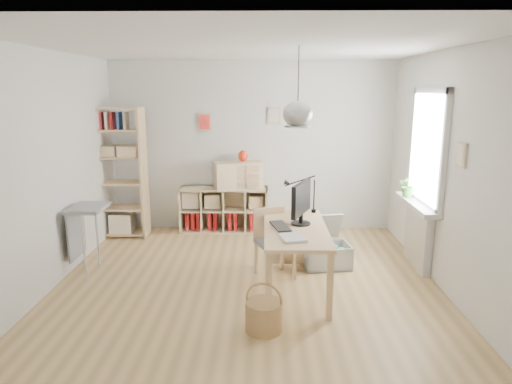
{
  "coord_description": "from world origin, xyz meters",
  "views": [
    {
      "loc": [
        0.2,
        -5.04,
        2.26
      ],
      "look_at": [
        0.1,
        0.3,
        1.05
      ],
      "focal_mm": 32.0,
      "sensor_mm": 36.0,
      "label": 1
    }
  ],
  "objects_px": {
    "cube_shelf": "(223,213)",
    "tall_bookshelf": "(118,167)",
    "chair": "(273,238)",
    "monitor": "(301,201)",
    "storage_chest": "(326,250)",
    "desk": "(295,235)",
    "drawer_chest": "(238,175)"
  },
  "relations": [
    {
      "from": "cube_shelf",
      "to": "tall_bookshelf",
      "type": "xyz_separation_m",
      "value": [
        -1.56,
        -0.28,
        0.79
      ]
    },
    {
      "from": "chair",
      "to": "monitor",
      "type": "xyz_separation_m",
      "value": [
        0.31,
        -0.3,
        0.55
      ]
    },
    {
      "from": "cube_shelf",
      "to": "tall_bookshelf",
      "type": "height_order",
      "value": "tall_bookshelf"
    },
    {
      "from": "cube_shelf",
      "to": "monitor",
      "type": "height_order",
      "value": "monitor"
    },
    {
      "from": "storage_chest",
      "to": "monitor",
      "type": "relative_size",
      "value": 1.39
    },
    {
      "from": "desk",
      "to": "tall_bookshelf",
      "type": "xyz_separation_m",
      "value": [
        -2.59,
        1.95,
        0.43
      ]
    },
    {
      "from": "cube_shelf",
      "to": "storage_chest",
      "type": "relative_size",
      "value": 1.87
    },
    {
      "from": "desk",
      "to": "tall_bookshelf",
      "type": "relative_size",
      "value": 0.75
    },
    {
      "from": "chair",
      "to": "monitor",
      "type": "height_order",
      "value": "monitor"
    },
    {
      "from": "cube_shelf",
      "to": "storage_chest",
      "type": "height_order",
      "value": "cube_shelf"
    },
    {
      "from": "cube_shelf",
      "to": "drawer_chest",
      "type": "bearing_deg",
      "value": -9.08
    },
    {
      "from": "tall_bookshelf",
      "to": "drawer_chest",
      "type": "xyz_separation_m",
      "value": [
        1.82,
        0.24,
        -0.16
      ]
    },
    {
      "from": "desk",
      "to": "tall_bookshelf",
      "type": "distance_m",
      "value": 3.27
    },
    {
      "from": "cube_shelf",
      "to": "storage_chest",
      "type": "xyz_separation_m",
      "value": [
        1.48,
        -1.48,
        -0.09
      ]
    },
    {
      "from": "storage_chest",
      "to": "tall_bookshelf",
      "type": "bearing_deg",
      "value": 150.04
    },
    {
      "from": "tall_bookshelf",
      "to": "storage_chest",
      "type": "bearing_deg",
      "value": -21.46
    },
    {
      "from": "drawer_chest",
      "to": "desk",
      "type": "bearing_deg",
      "value": -86.78
    },
    {
      "from": "cube_shelf",
      "to": "monitor",
      "type": "bearing_deg",
      "value": -62.75
    },
    {
      "from": "tall_bookshelf",
      "to": "drawer_chest",
      "type": "height_order",
      "value": "tall_bookshelf"
    },
    {
      "from": "cube_shelf",
      "to": "tall_bookshelf",
      "type": "distance_m",
      "value": 1.77
    },
    {
      "from": "cube_shelf",
      "to": "drawer_chest",
      "type": "relative_size",
      "value": 1.89
    },
    {
      "from": "chair",
      "to": "tall_bookshelf",
      "type": "bearing_deg",
      "value": 123.28
    },
    {
      "from": "storage_chest",
      "to": "drawer_chest",
      "type": "relative_size",
      "value": 1.01
    },
    {
      "from": "cube_shelf",
      "to": "monitor",
      "type": "distance_m",
      "value": 2.49
    },
    {
      "from": "storage_chest",
      "to": "cube_shelf",
      "type": "bearing_deg",
      "value": 126.52
    },
    {
      "from": "desk",
      "to": "drawer_chest",
      "type": "xyz_separation_m",
      "value": [
        -0.76,
        2.19,
        0.27
      ]
    },
    {
      "from": "monitor",
      "to": "drawer_chest",
      "type": "distance_m",
      "value": 2.24
    },
    {
      "from": "tall_bookshelf",
      "to": "drawer_chest",
      "type": "bearing_deg",
      "value": 7.51
    },
    {
      "from": "cube_shelf",
      "to": "desk",
      "type": "bearing_deg",
      "value": -65.39
    },
    {
      "from": "cube_shelf",
      "to": "drawer_chest",
      "type": "height_order",
      "value": "drawer_chest"
    },
    {
      "from": "tall_bookshelf",
      "to": "chair",
      "type": "relative_size",
      "value": 2.39
    },
    {
      "from": "monitor",
      "to": "storage_chest",
      "type": "bearing_deg",
      "value": 80.71
    }
  ]
}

